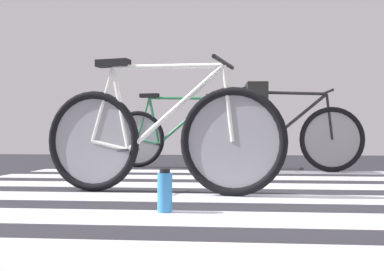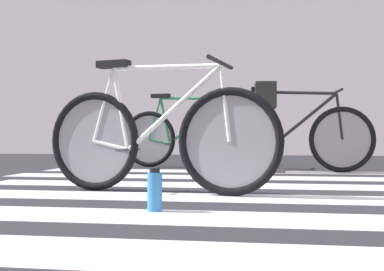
% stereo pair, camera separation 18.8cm
% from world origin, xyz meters
% --- Properties ---
extents(ground, '(18.00, 14.00, 0.02)m').
position_xyz_m(ground, '(0.00, 0.00, 0.01)').
color(ground, '#27272C').
extents(crosswalk_markings, '(5.46, 4.24, 0.00)m').
position_xyz_m(crosswalk_markings, '(0.02, 0.25, 0.02)').
color(crosswalk_markings, silver).
rests_on(crosswalk_markings, ground).
extents(bicycle_1_of_3, '(1.71, 0.56, 0.93)m').
position_xyz_m(bicycle_1_of_3, '(-0.92, 0.06, 0.41)').
color(bicycle_1_of_3, black).
rests_on(bicycle_1_of_3, ground).
extents(bicycle_2_of_3, '(1.74, 0.52, 0.93)m').
position_xyz_m(bicycle_2_of_3, '(0.13, 2.19, 0.41)').
color(bicycle_2_of_3, black).
rests_on(bicycle_2_of_3, ground).
extents(cyclist_2_of_3, '(0.34, 0.42, 0.98)m').
position_xyz_m(cyclist_2_of_3, '(-0.18, 2.17, 0.65)').
color(cyclist_2_of_3, brown).
rests_on(cyclist_2_of_3, ground).
extents(bicycle_3_of_3, '(1.73, 0.53, 0.93)m').
position_xyz_m(bicycle_3_of_3, '(-1.16, 2.79, 0.41)').
color(bicycle_3_of_3, black).
rests_on(bicycle_3_of_3, ground).
extents(water_bottle, '(0.08, 0.08, 0.23)m').
position_xyz_m(water_bottle, '(-0.76, -0.74, 0.13)').
color(water_bottle, '#368ACE').
rests_on(water_bottle, ground).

